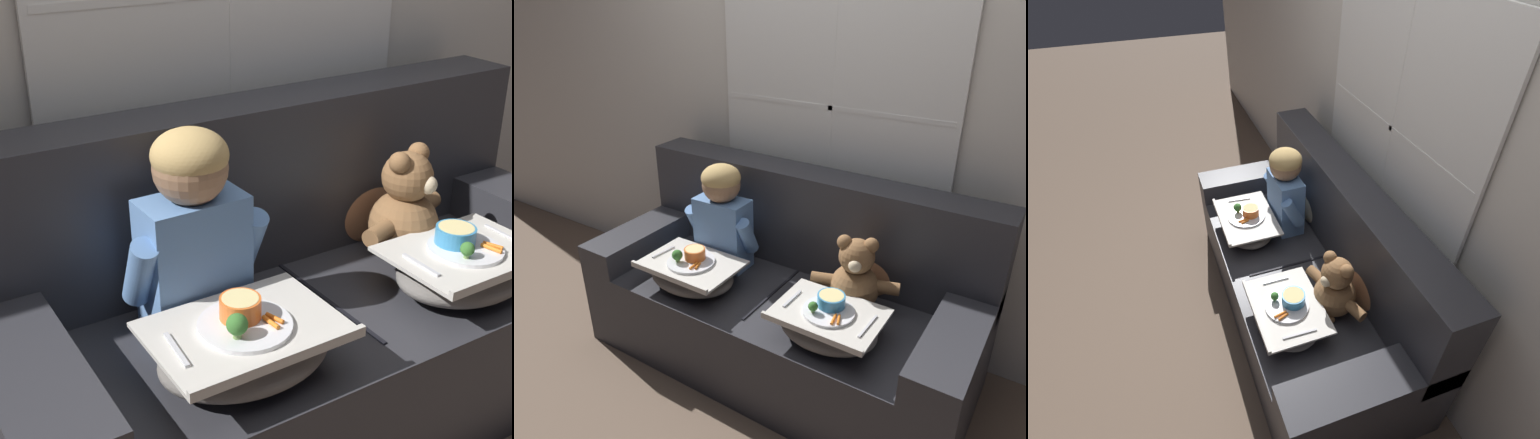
# 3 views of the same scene
# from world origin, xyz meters

# --- Properties ---
(ground_plane) EXTENTS (14.00, 14.00, 0.00)m
(ground_plane) POSITION_xyz_m (0.00, 0.00, 0.00)
(ground_plane) COLOR brown
(couch) EXTENTS (1.96, 0.84, 0.98)m
(couch) POSITION_xyz_m (0.00, 0.07, 0.35)
(couch) COLOR #2D2D33
(couch) RESTS_ON ground_plane
(throw_pillow_behind_child) EXTENTS (0.33, 0.16, 0.34)m
(throw_pillow_behind_child) POSITION_xyz_m (-0.38, 0.24, 0.61)
(throw_pillow_behind_child) COLOR #C1B293
(throw_pillow_behind_child) RESTS_ON couch
(throw_pillow_behind_teddy) EXTENTS (0.34, 0.16, 0.35)m
(throw_pillow_behind_teddy) POSITION_xyz_m (0.38, 0.24, 0.61)
(throw_pillow_behind_teddy) COLOR #B2754C
(throw_pillow_behind_teddy) RESTS_ON couch
(child_figure) EXTENTS (0.40, 0.20, 0.57)m
(child_figure) POSITION_xyz_m (-0.38, 0.05, 0.76)
(child_figure) COLOR #5B84BC
(child_figure) RESTS_ON couch
(teddy_bear) EXTENTS (0.40, 0.30, 0.38)m
(teddy_bear) POSITION_xyz_m (0.38, 0.05, 0.61)
(teddy_bear) COLOR brown
(teddy_bear) RESTS_ON couch
(lap_tray_child) EXTENTS (0.48, 0.34, 0.21)m
(lap_tray_child) POSITION_xyz_m (-0.38, -0.21, 0.53)
(lap_tray_child) COLOR slate
(lap_tray_child) RESTS_ON child_figure
(lap_tray_teddy) EXTENTS (0.46, 0.34, 0.20)m
(lap_tray_teddy) POSITION_xyz_m (0.38, -0.21, 0.53)
(lap_tray_teddy) COLOR slate
(lap_tray_teddy) RESTS_ON teddy_bear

